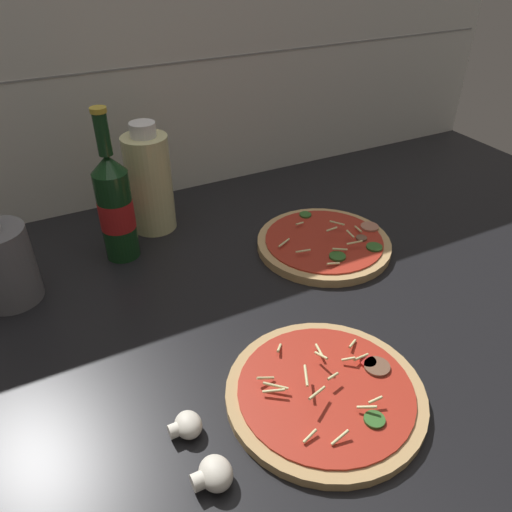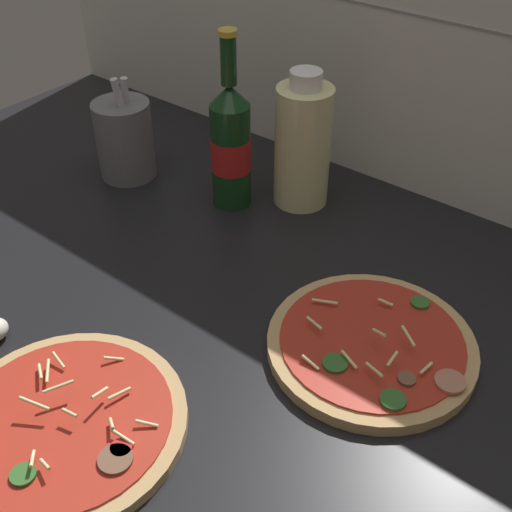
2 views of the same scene
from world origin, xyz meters
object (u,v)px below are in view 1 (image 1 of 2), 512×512
(pizza_near, at_px, (326,393))
(beer_bottle, at_px, (115,206))
(mushroom_left, at_px, (187,425))
(mushroom_right, at_px, (214,474))
(pizza_far, at_px, (324,243))
(utensil_crock, at_px, (3,265))
(oil_bottle, at_px, (150,182))

(pizza_near, xyz_separation_m, beer_bottle, (-0.15, 0.44, 0.09))
(mushroom_left, height_order, mushroom_right, mushroom_right)
(pizza_near, distance_m, mushroom_right, 0.18)
(pizza_far, height_order, mushroom_right, pizza_far)
(beer_bottle, bearing_deg, mushroom_left, -94.40)
(pizza_far, bearing_deg, mushroom_left, -144.43)
(pizza_far, height_order, utensil_crock, utensil_crock)
(pizza_far, distance_m, utensil_crock, 0.54)
(mushroom_left, bearing_deg, utensil_crock, 113.28)
(mushroom_left, xyz_separation_m, mushroom_right, (0.00, -0.07, 0.00))
(beer_bottle, height_order, oil_bottle, beer_bottle)
(pizza_far, relative_size, oil_bottle, 1.16)
(utensil_crock, bearing_deg, beer_bottle, 12.71)
(mushroom_right, bearing_deg, utensil_crock, 110.15)
(oil_bottle, bearing_deg, mushroom_right, -101.20)
(beer_bottle, distance_m, oil_bottle, 0.11)
(pizza_far, relative_size, beer_bottle, 0.91)
(mushroom_left, bearing_deg, mushroom_right, -87.25)
(pizza_far, height_order, mushroom_left, pizza_far)
(beer_bottle, height_order, mushroom_right, beer_bottle)
(pizza_near, height_order, pizza_far, pizza_far)
(pizza_near, bearing_deg, oil_bottle, 96.96)
(beer_bottle, bearing_deg, mushroom_right, -93.32)
(pizza_far, height_order, beer_bottle, beer_bottle)
(pizza_near, bearing_deg, beer_bottle, 108.08)
(pizza_far, relative_size, utensil_crock, 1.42)
(pizza_far, xyz_separation_m, utensil_crock, (-0.53, 0.10, 0.06))
(pizza_near, height_order, beer_bottle, beer_bottle)
(mushroom_right, relative_size, utensil_crock, 0.26)
(pizza_far, bearing_deg, mushroom_right, -137.32)
(mushroom_left, height_order, utensil_crock, utensil_crock)
(oil_bottle, distance_m, mushroom_right, 0.57)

